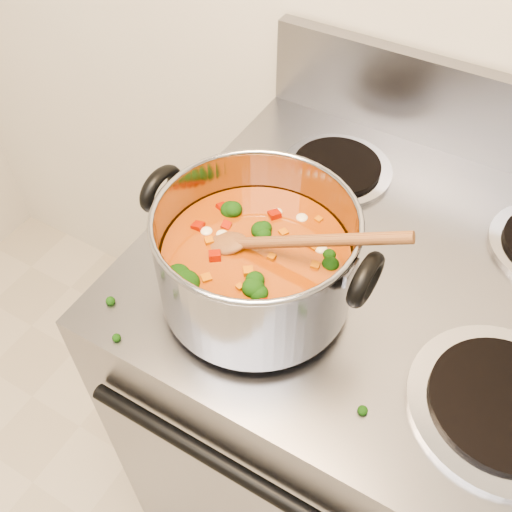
% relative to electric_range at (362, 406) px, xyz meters
% --- Properties ---
extents(electric_range, '(0.77, 0.70, 1.08)m').
position_rel_electric_range_xyz_m(electric_range, '(0.00, 0.00, 0.00)').
color(electric_range, gray).
rests_on(electric_range, ground).
extents(stockpot, '(0.32, 0.27, 0.16)m').
position_rel_electric_range_xyz_m(stockpot, '(-0.17, -0.16, 0.54)').
color(stockpot, gray).
rests_on(stockpot, electric_range).
extents(wooden_spoon, '(0.27, 0.08, 0.12)m').
position_rel_electric_range_xyz_m(wooden_spoon, '(-0.15, -0.16, 0.57)').
color(wooden_spoon, brown).
rests_on(wooden_spoon, stockpot).
extents(cooktop_crumbs, '(0.18, 0.32, 0.01)m').
position_rel_electric_range_xyz_m(cooktop_crumbs, '(-0.30, -0.15, 0.46)').
color(cooktop_crumbs, black).
rests_on(cooktop_crumbs, electric_range).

